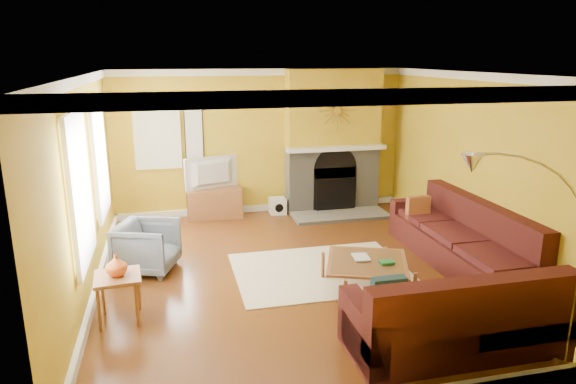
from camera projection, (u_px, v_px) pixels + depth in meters
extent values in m
cube|color=brown|center=(301.00, 271.00, 7.22)|extent=(5.50, 6.00, 0.02)
cube|color=white|center=(303.00, 73.00, 6.52)|extent=(5.50, 6.00, 0.02)
cube|color=gold|center=(261.00, 142.00, 9.70)|extent=(5.50, 0.02, 2.70)
cube|color=gold|center=(400.00, 263.00, 4.04)|extent=(5.50, 0.02, 2.70)
cube|color=gold|center=(84.00, 189.00, 6.25)|extent=(0.02, 6.00, 2.70)
cube|color=gold|center=(485.00, 167.00, 7.49)|extent=(0.02, 6.00, 2.70)
cube|color=white|center=(98.00, 157.00, 7.45)|extent=(0.06, 1.22, 1.72)
cube|color=white|center=(78.00, 189.00, 5.66)|extent=(0.06, 1.22, 1.72)
cube|color=white|center=(157.00, 135.00, 9.18)|extent=(0.82, 0.06, 1.22)
cube|color=white|center=(194.00, 131.00, 9.32)|extent=(0.34, 0.04, 1.14)
cube|color=white|center=(337.00, 148.00, 9.60)|extent=(1.92, 0.22, 0.08)
cube|color=gray|center=(340.00, 215.00, 9.63)|extent=(1.80, 0.70, 0.06)
cube|color=beige|center=(321.00, 271.00, 7.19)|extent=(2.40, 1.80, 0.02)
cube|color=#925B35|center=(214.00, 203.00, 9.53)|extent=(1.00, 0.45, 0.55)
imported|color=black|center=(213.00, 173.00, 9.39)|extent=(1.01, 0.44, 0.59)
cube|color=white|center=(277.00, 206.00, 9.81)|extent=(0.30, 0.30, 0.30)
imported|color=slate|center=(147.00, 247.00, 7.14)|extent=(0.99, 0.98, 0.71)
imported|color=orange|center=(116.00, 265.00, 5.70)|extent=(0.30, 0.30, 0.25)
imported|color=white|center=(353.00, 258.00, 6.61)|extent=(0.23, 0.29, 0.03)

